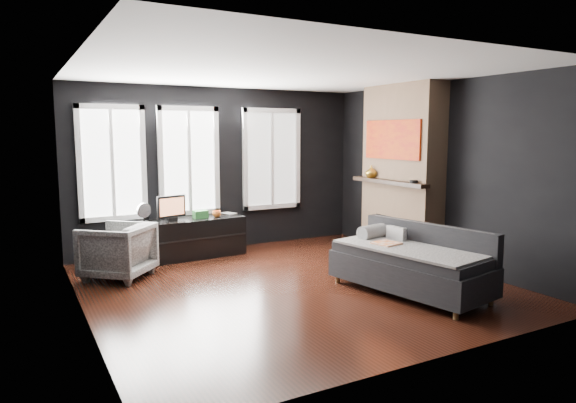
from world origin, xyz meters
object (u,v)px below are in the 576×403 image
armchair (117,248)px  mug (217,213)px  sofa (410,260)px  mantel_vase (371,172)px  media_console (188,238)px  monitor (171,207)px  book (225,208)px

armchair → mug: armchair is taller
sofa → mantel_vase: size_ratio=9.74×
media_console → monitor: 0.59m
armchair → mug: size_ratio=6.03×
mug → book: size_ratio=0.60×
armchair → monitor: monitor is taller
armchair → monitor: (0.93, 0.62, 0.43)m
mantel_vase → sofa: bearing=-115.2°
media_console → mantel_vase: bearing=-25.4°
monitor → mug: size_ratio=3.66×
sofa → mantel_vase: 2.41m
monitor → book: 0.98m
mantel_vase → book: bearing=150.1°
monitor → book: size_ratio=2.19×
mug → media_console: bearing=173.0°
mug → mantel_vase: 2.59m
media_console → mug: size_ratio=13.20×
sofa → mug: (-1.35, 3.01, 0.27)m
sofa → monitor: (-2.08, 3.02, 0.42)m
media_console → monitor: (-0.26, -0.05, 0.53)m
mug → mantel_vase: (2.30, -0.99, 0.64)m
armchair → book: (1.88, 0.81, 0.32)m
media_console → mantel_vase: size_ratio=9.00×
sofa → mantel_vase: bearing=53.6°
armchair → mug: bearing=151.9°
book → sofa: bearing=-70.7°
armchair → media_console: armchair is taller
sofa → mug: size_ratio=14.28×
book → mantel_vase: mantel_vase is taller
armchair → book: book is taller
media_console → monitor: monitor is taller
armchair → monitor: size_ratio=1.65×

